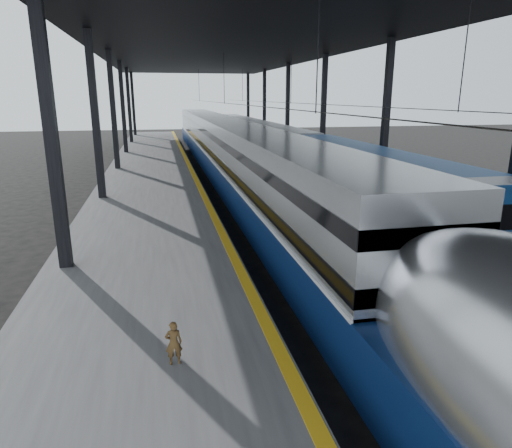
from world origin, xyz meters
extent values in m
plane|color=black|center=(0.00, 0.00, 0.00)|extent=(160.00, 160.00, 0.00)
cube|color=#4C4C4F|center=(-3.50, 20.00, 0.50)|extent=(6.00, 80.00, 1.00)
cube|color=gold|center=(-0.70, 20.00, 1.00)|extent=(0.30, 80.00, 0.01)
cube|color=slate|center=(1.28, 20.00, 0.08)|extent=(0.08, 80.00, 0.16)
cube|color=slate|center=(2.72, 20.00, 0.08)|extent=(0.08, 80.00, 0.16)
cube|color=slate|center=(6.28, 20.00, 0.08)|extent=(0.08, 80.00, 0.16)
cube|color=slate|center=(7.72, 20.00, 0.08)|extent=(0.08, 80.00, 0.16)
cube|color=black|center=(-5.80, 5.00, 4.50)|extent=(0.35, 0.35, 9.00)
cube|color=black|center=(-5.80, 15.00, 4.50)|extent=(0.35, 0.35, 9.00)
cube|color=black|center=(9.60, 15.00, 4.50)|extent=(0.35, 0.35, 9.00)
cube|color=black|center=(-5.80, 25.00, 4.50)|extent=(0.35, 0.35, 9.00)
cube|color=black|center=(9.60, 25.00, 4.50)|extent=(0.35, 0.35, 9.00)
cube|color=black|center=(-5.80, 35.00, 4.50)|extent=(0.35, 0.35, 9.00)
cube|color=black|center=(9.60, 35.00, 4.50)|extent=(0.35, 0.35, 9.00)
cube|color=black|center=(-5.80, 45.00, 4.50)|extent=(0.35, 0.35, 9.00)
cube|color=black|center=(9.60, 45.00, 4.50)|extent=(0.35, 0.35, 9.00)
cube|color=black|center=(-5.80, 55.00, 4.50)|extent=(0.35, 0.35, 9.00)
cube|color=black|center=(9.60, 55.00, 4.50)|extent=(0.35, 0.35, 9.00)
cube|color=black|center=(1.90, 20.00, 9.25)|extent=(18.00, 75.00, 0.45)
cylinder|color=slate|center=(2.00, 20.00, 5.50)|extent=(0.03, 74.00, 0.03)
cylinder|color=slate|center=(7.00, 20.00, 5.50)|extent=(0.03, 74.00, 0.03)
cube|color=#B4B6BC|center=(2.00, 26.81, 2.30)|extent=(2.90, 57.00, 4.00)
cube|color=navy|center=(2.00, 25.31, 1.05)|extent=(2.98, 62.00, 1.55)
cube|color=silver|center=(2.00, 26.81, 1.85)|extent=(3.00, 57.00, 0.10)
cube|color=black|center=(2.00, 26.81, 3.45)|extent=(2.94, 57.00, 0.42)
cube|color=black|center=(2.00, 26.81, 2.30)|extent=(2.94, 57.00, 0.42)
cube|color=black|center=(2.00, 17.31, 0.20)|extent=(2.20, 2.60, 0.40)
cube|color=navy|center=(7.00, 11.09, 1.81)|extent=(2.54, 18.00, 3.45)
cube|color=#93959B|center=(7.00, 2.69, 1.81)|extent=(2.59, 1.20, 3.49)
cube|color=black|center=(7.00, 2.07, 2.59)|extent=(1.54, 0.06, 0.77)
cube|color=#A00C18|center=(7.00, 2.07, 1.41)|extent=(1.09, 0.06, 0.50)
cube|color=#93959B|center=(7.00, 30.09, 1.81)|extent=(2.54, 18.00, 3.45)
cube|color=#93959B|center=(7.00, 49.09, 1.81)|extent=(2.54, 18.00, 3.45)
cube|color=black|center=(7.00, 5.09, 0.18)|extent=(2.00, 2.40, 0.36)
cube|color=black|center=(7.00, 27.09, 0.18)|extent=(2.00, 2.40, 0.36)
imported|color=#4B3519|center=(-2.79, -1.03, 1.45)|extent=(0.33, 0.22, 0.89)
camera|label=1|loc=(-2.86, -8.92, 5.97)|focal=32.00mm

